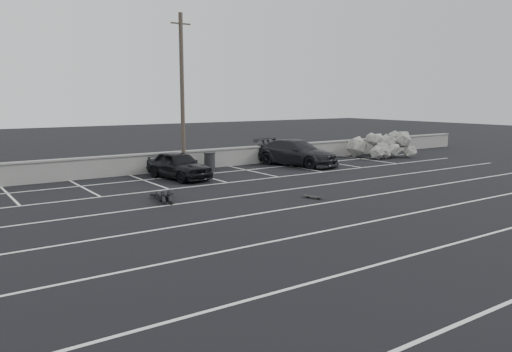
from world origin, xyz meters
TOP-DOWN VIEW (x-y plane):
  - ground at (0.00, 0.00)m, footprint 120.00×120.00m
  - seawall at (0.00, 14.00)m, footprint 50.00×0.45m
  - stall_lines at (-0.08, 4.41)m, footprint 36.00×20.05m
  - car_left at (-0.39, 11.38)m, footprint 2.18×4.20m
  - car_right at (7.52, 11.94)m, footprint 3.38×5.59m
  - utility_pole at (0.79, 13.20)m, footprint 1.10×0.22m
  - trash_bin at (2.26, 13.00)m, footprint 0.86×0.86m
  - riprap_pile at (14.97, 12.02)m, footprint 4.56×3.43m
  - person at (-3.08, 7.25)m, footprint 2.28×2.98m
  - skateboard at (1.86, 3.91)m, footprint 0.41×0.76m

SIDE VIEW (x-z plane):
  - ground at x=0.00m, z-range 0.00..0.00m
  - stall_lines at x=-0.08m, z-range 0.00..0.01m
  - skateboard at x=1.86m, z-range 0.02..0.11m
  - person at x=-3.08m, z-range 0.00..0.49m
  - riprap_pile at x=14.97m, z-range -0.23..1.25m
  - trash_bin at x=2.26m, z-range 0.01..1.01m
  - seawall at x=0.00m, z-range 0.02..1.08m
  - car_left at x=-0.39m, z-range 0.00..1.36m
  - car_right at x=7.52m, z-range 0.00..1.51m
  - utility_pole at x=0.79m, z-range 0.05..8.33m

